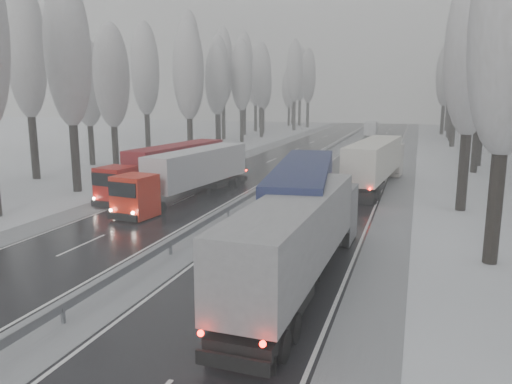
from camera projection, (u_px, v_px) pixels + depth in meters
The scene contains 52 objects.
carriageway_right at pixel (334, 194), 40.14m from camera, with size 7.50×200.00×0.03m, color black.
carriageway_left at pixel (214, 186), 43.33m from camera, with size 7.50×200.00×0.03m, color black.
median_slush at pixel (271, 190), 41.73m from camera, with size 3.00×200.00×0.04m, color gray.
shoulder_right at pixel (398, 198), 38.63m from camera, with size 2.40×200.00×0.04m, color gray.
shoulder_left at pixel (163, 183), 44.83m from camera, with size 2.40×200.00×0.04m, color gray.
median_guardrail at pixel (271, 183), 41.61m from camera, with size 0.12×200.00×0.76m.
tree_16 at pixel (512, 30), 21.73m from camera, with size 3.60×3.60×16.53m.
tree_18 at pixel (473, 50), 32.49m from camera, with size 3.60×3.60×16.58m.
tree_20 at pixel (509, 65), 39.15m from camera, with size 3.60×3.60×15.71m.
tree_22 at pixel (482, 70), 49.13m from camera, with size 3.60×3.60×15.86m.
tree_24 at pixel (488, 44), 53.35m from camera, with size 3.60×3.60×20.49m.
tree_26 at pixel (474, 60), 63.22m from camera, with size 3.60×3.60×18.78m.
tree_28 at pixel (458, 61), 73.46m from camera, with size 3.60×3.60×19.62m.
tree_29 at pixel (508, 68), 75.14m from camera, with size 3.60×3.60×18.11m.
tree_30 at pixel (455, 72), 82.70m from camera, with size 3.60×3.60×17.86m.
tree_31 at pixel (491, 69), 84.55m from camera, with size 3.60×3.60×18.58m.
tree_32 at pixel (453, 75), 89.75m from camera, with size 3.60×3.60×17.33m.
tree_33 at pixel (468, 86), 92.90m from camera, with size 3.60×3.60×14.33m.
tree_34 at pixel (446, 76), 96.61m from camera, with size 3.60×3.60×17.63m.
tree_35 at pixel (495, 74), 97.47m from camera, with size 3.60×3.60×18.25m.
tree_36 at pixel (451, 69), 105.08m from camera, with size 3.60×3.60×20.23m.
tree_37 at pixel (483, 81), 107.17m from camera, with size 3.60×3.60×16.37m.
tree_38 at pixel (455, 77), 114.70m from camera, with size 3.60×3.60×17.97m.
tree_39 at pixel (467, 83), 117.80m from camera, with size 3.60×3.60×16.19m.
tree_58 at pixel (68, 53), 39.10m from camera, with size 3.60×3.60×17.21m.
tree_59 at pixel (26, 49), 45.02m from camera, with size 3.60×3.60×18.41m.
tree_60 at pixel (111, 77), 49.18m from camera, with size 3.60×3.60×14.84m.
tree_61 at pixel (88, 84), 54.78m from camera, with size 3.60×3.60×13.95m.
tree_62 at pixel (188, 72), 56.77m from camera, with size 3.60×3.60×16.04m.
tree_63 at pixel (145, 70), 62.79m from camera, with size 3.60×3.60×16.88m.
tree_64 at pixel (188, 78), 66.54m from camera, with size 3.60×3.60×15.42m.
tree_65 at pixel (189, 60), 70.31m from camera, with size 3.60×3.60×19.48m.
tree_66 at pixel (217, 81), 75.51m from camera, with size 3.60×3.60×15.23m.
tree_67 at pixel (218, 74), 79.44m from camera, with size 3.60×3.60×17.09m.
tree_68 at pixel (241, 76), 81.17m from camera, with size 3.60×3.60×16.65m.
tree_69 at pixel (223, 67), 86.04m from camera, with size 3.60×3.60×19.35m.
tree_70 at pixel (261, 76), 90.44m from camera, with size 3.60×3.60×17.09m.
tree_71 at pixel (244, 69), 95.31m from camera, with size 3.60×3.60×19.61m.
tree_72 at pixel (263, 84), 100.19m from camera, with size 3.60×3.60×15.11m.
tree_73 at pixel (256, 78), 104.54m from camera, with size 3.60×3.60×17.22m.
tree_74 at pixel (295, 71), 108.52m from camera, with size 3.60×3.60×19.68m.
tree_75 at pixel (260, 76), 115.16m from camera, with size 3.60×3.60×18.60m.
tree_76 at pixel (308, 76), 117.11m from camera, with size 3.60×3.60×18.55m.
tree_77 at pixel (289, 88), 123.07m from camera, with size 3.60×3.60×14.32m.
tree_78 at pixel (300, 75), 124.20m from camera, with size 3.60×3.60×19.55m.
tree_79 at pixel (293, 81), 129.08m from camera, with size 3.60×3.60×17.07m.
truck_grey_tarp at pixel (301, 231), 20.68m from camera, with size 2.83×15.61×3.99m.
truck_blue_box at pixel (304, 193), 27.63m from camera, with size 4.88×16.84×4.28m.
truck_cream_box at pixel (376, 160), 42.14m from camera, with size 4.00×16.15×4.11m.
box_truck_distant at pixel (371, 128), 96.38m from camera, with size 2.42×7.15×2.64m.
truck_red_white at pixel (191, 171), 37.74m from camera, with size 3.97×14.56×3.70m.
truck_red_red at pixel (170, 165), 41.26m from camera, with size 3.97×14.60×3.71m.
Camera 1 is at (11.45, -9.36, 7.94)m, focal length 35.00 mm.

